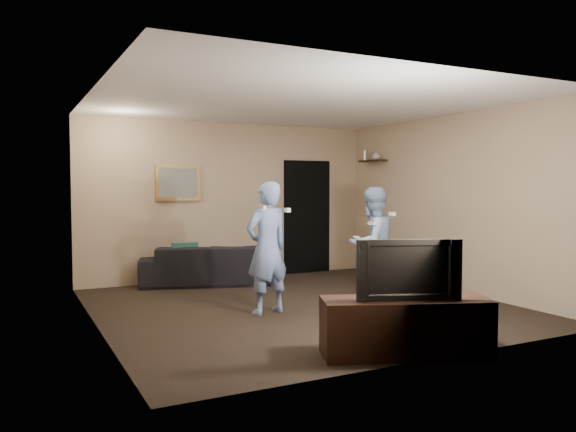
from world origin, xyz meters
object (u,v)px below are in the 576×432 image
television (406,269)px  wii_player_left (267,248)px  wii_player_right (372,244)px  sofa (209,264)px  tv_console (405,328)px

television → wii_player_left: 2.15m
television → wii_player_left: (-0.42, 2.10, 0.00)m
wii_player_left → wii_player_right: 1.59m
sofa → wii_player_right: size_ratio=1.38×
tv_console → television: bearing=-158.2°
sofa → wii_player_left: 2.34m
tv_console → television: (-0.00, 0.00, 0.55)m
sofa → tv_console: bearing=112.1°
sofa → television: 4.44m
television → sofa: bearing=116.8°
tv_console → television: television is taller
wii_player_left → tv_console: bearing=-78.7°
sofa → television: bearing=112.1°
tv_console → wii_player_right: wii_player_right is taller
sofa → wii_player_right: bearing=142.0°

